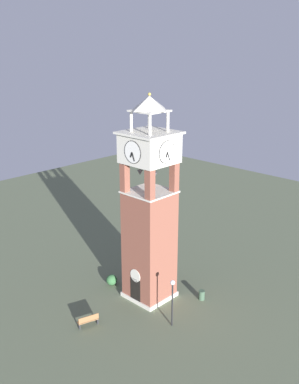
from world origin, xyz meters
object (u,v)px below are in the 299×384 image
trash_bin (202,295)px  park_bench (88,320)px  lamp_post (172,295)px  clock_tower (149,220)px

trash_bin → park_bench: bearing=-113.6°
park_bench → trash_bin: size_ratio=2.07×
park_bench → trash_bin: (3.89, 8.88, -0.08)m
park_bench → lamp_post: 6.68m
lamp_post → trash_bin: 5.02m
park_bench → trash_bin: bearing=66.4°
park_bench → trash_bin: 9.70m
clock_tower → lamp_post: clock_tower is taller
park_bench → clock_tower: bearing=86.8°
clock_tower → park_bench: bearing=-93.2°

